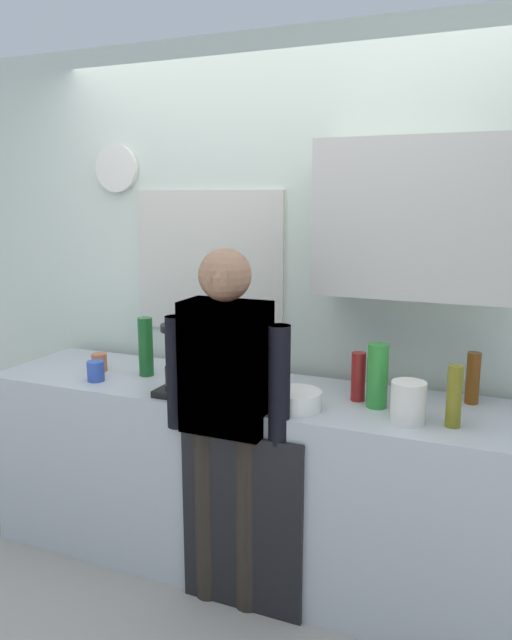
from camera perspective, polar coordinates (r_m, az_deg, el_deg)
ground_plane at (r=3.02m, az=-2.65°, el=-24.97°), size 8.00×8.00×0.00m
kitchen_counter at (r=3.02m, az=-0.22°, el=-14.88°), size 2.68×0.64×0.91m
dishwasher_panel at (r=2.74m, az=-1.44°, el=-18.86°), size 0.56×0.02×0.82m
back_wall_assembly at (r=3.08m, az=4.08°, el=3.35°), size 4.28×0.42×2.60m
coffee_maker at (r=2.79m, az=-6.95°, el=-3.99°), size 0.20×0.20×0.33m
bottle_clear_soda at (r=2.63m, az=11.48°, el=-5.22°), size 0.09×0.09×0.28m
bottle_amber_beer at (r=2.80m, az=19.94°, el=-5.21°), size 0.06×0.06×0.23m
bottle_red_vinegar at (r=2.71m, az=9.70°, el=-5.33°), size 0.06×0.06×0.22m
bottle_green_wine at (r=3.08m, az=-10.45°, el=-2.52°), size 0.07×0.07×0.30m
bottle_dark_sauce at (r=3.19m, az=-6.04°, el=-3.01°), size 0.06×0.06×0.18m
bottle_olive_oil at (r=2.49m, az=18.35°, el=-6.91°), size 0.06×0.06×0.25m
cup_terracotta_mug at (r=3.24m, az=-14.68°, el=-3.90°), size 0.08×0.08×0.09m
cup_blue_mug at (r=3.07m, az=-15.01°, el=-4.72°), size 0.08×0.08×0.10m
mixing_bowl at (r=2.59m, az=3.84°, el=-7.59°), size 0.22×0.22×0.08m
dish_soap at (r=2.91m, az=-4.50°, el=-4.67°), size 0.06×0.06×0.18m
storage_canister at (r=2.50m, az=14.28°, el=-7.60°), size 0.14×0.14×0.17m
person_at_sink at (r=2.57m, az=-2.85°, el=-7.74°), size 0.57×0.22×1.60m
person_guest at (r=2.57m, az=-2.85°, el=-7.74°), size 0.57×0.22×1.60m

